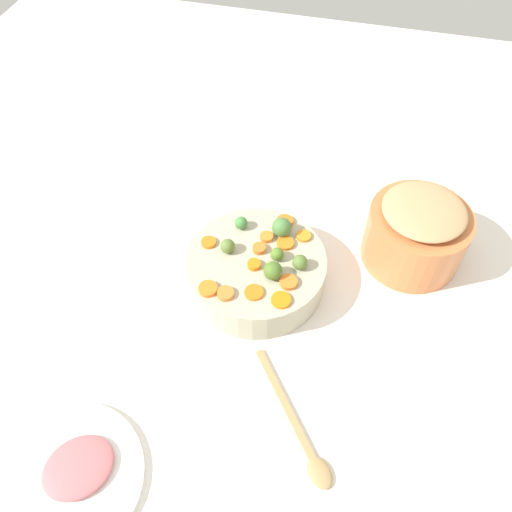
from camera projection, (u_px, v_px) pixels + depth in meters
The scene contains 25 objects.
tabletop at pixel (256, 286), 1.13m from camera, with size 2.40×2.40×0.02m, color white.
serving_bowl_carrots at pixel (256, 270), 1.09m from camera, with size 0.30×0.30×0.08m, color #B5AD93.
metal_pot at pixel (415, 236), 1.11m from camera, with size 0.22×0.22×0.13m, color #CD7441.
stuffing_mound at pixel (425, 211), 1.05m from camera, with size 0.18×0.18×0.03m, color tan.
carrot_slice_0 at pixel (254, 292), 1.00m from camera, with size 0.04×0.04×0.01m, color orange.
carrot_slice_1 at pixel (260, 249), 1.07m from camera, with size 0.03×0.03×0.01m, color orange.
carrot_slice_2 at pixel (209, 242), 1.08m from camera, with size 0.03×0.03×0.01m, color orange.
carrot_slice_3 at pixel (267, 237), 1.09m from camera, with size 0.03×0.03×0.01m, color orange.
carrot_slice_4 at pixel (208, 289), 1.01m from camera, with size 0.04×0.04×0.01m, color orange.
carrot_slice_5 at pixel (281, 300), 0.99m from camera, with size 0.04×0.04×0.01m, color orange.
carrot_slice_6 at pixel (285, 221), 1.12m from camera, with size 0.04×0.04×0.01m, color orange.
carrot_slice_7 at pixel (288, 282), 1.02m from camera, with size 0.04×0.04×0.01m, color orange.
carrot_slice_8 at pixel (285, 243), 1.08m from camera, with size 0.04×0.04×0.01m, color orange.
carrot_slice_9 at pixel (254, 265), 1.04m from camera, with size 0.03×0.03×0.01m, color orange.
carrot_slice_10 at pixel (225, 293), 1.00m from camera, with size 0.03×0.03×0.01m, color orange.
carrot_slice_11 at pixel (303, 236), 1.09m from camera, with size 0.03×0.03×0.01m, color orange.
brussels_sprout_0 at pixel (282, 227), 1.09m from camera, with size 0.04×0.04×0.04m, color #4B793C.
brussels_sprout_1 at pixel (241, 223), 1.10m from camera, with size 0.03×0.03×0.03m, color #44813E.
brussels_sprout_2 at pixel (228, 246), 1.06m from camera, with size 0.03×0.03×0.03m, color #597432.
brussels_sprout_3 at pixel (273, 271), 1.02m from camera, with size 0.04×0.04×0.04m, color #4C6E27.
brussels_sprout_4 at pixel (300, 262), 1.03m from camera, with size 0.03×0.03×0.03m, color #577433.
brussels_sprout_5 at pixel (277, 254), 1.05m from camera, with size 0.03×0.03×0.03m, color #567928.
wooden_spoon at pixel (302, 437), 0.90m from camera, with size 0.24×0.20×0.01m.
ham_plate at pixel (65, 479), 0.86m from camera, with size 0.27×0.27×0.01m, color white.
ham_slice_main at pixel (78, 467), 0.86m from camera, with size 0.12×0.10×0.02m, color #C9686D.
Camera 1 is at (0.62, 0.16, 0.94)m, focal length 35.65 mm.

